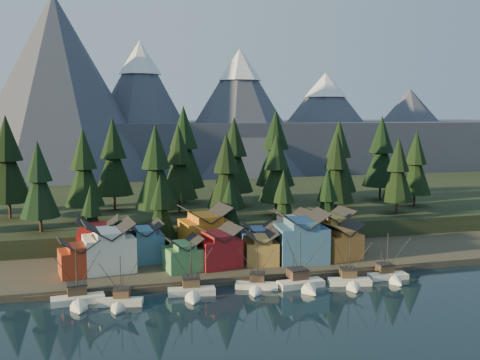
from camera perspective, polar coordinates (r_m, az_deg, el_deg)
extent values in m
plane|color=black|center=(96.44, 1.58, -13.77)|extent=(500.00, 500.00, 0.00)
cube|color=#39362A|center=(133.35, -3.21, -7.54)|extent=(400.00, 50.00, 1.50)
cube|color=black|center=(181.11, -6.31, -2.96)|extent=(420.00, 100.00, 6.00)
cube|color=#4B4136|center=(111.35, -0.80, -10.62)|extent=(80.00, 4.00, 1.00)
cube|color=#4E5365|center=(328.16, -10.07, 3.54)|extent=(560.00, 160.00, 30.00)
cone|color=#4E5365|center=(267.61, -18.96, 8.94)|extent=(100.00, 100.00, 90.00)
cone|color=#4E5365|center=(285.35, -10.51, 7.25)|extent=(80.00, 80.00, 72.00)
cone|color=white|center=(286.83, -10.64, 12.72)|extent=(22.40, 22.40, 17.28)
cone|color=#4E5365|center=(281.48, -0.05, 6.96)|extent=(84.00, 84.00, 68.00)
cone|color=white|center=(282.64, -0.05, 12.21)|extent=(23.52, 23.52, 16.32)
cone|color=#4E5365|center=(314.58, 9.02, 5.97)|extent=(92.00, 92.00, 58.00)
cone|color=white|center=(314.99, 9.09, 9.98)|extent=(25.76, 25.76, 13.92)
cone|color=#4E5365|center=(349.72, 17.57, 5.17)|extent=(88.00, 88.00, 50.00)
cube|color=silver|center=(104.32, -16.91, -12.23)|extent=(9.72, 4.08, 1.71)
cone|color=silver|center=(99.43, -16.75, -13.20)|extent=(3.49, 3.52, 3.20)
cube|color=black|center=(104.53, -16.90, -12.57)|extent=(9.95, 4.15, 0.37)
cube|color=brown|center=(105.44, -17.00, -11.08)|extent=(3.70, 3.51, 1.92)
cube|color=#262424|center=(105.12, -17.02, -10.53)|extent=(3.93, 3.74, 0.21)
cylinder|color=black|center=(103.20, -17.04, -9.19)|extent=(0.19, 0.19, 9.59)
cylinder|color=black|center=(106.87, -17.08, -10.00)|extent=(0.15, 0.15, 4.69)
cube|color=beige|center=(101.45, -12.59, -12.69)|extent=(8.19, 4.13, 1.42)
cone|color=beige|center=(97.47, -13.01, -13.53)|extent=(3.14, 3.14, 2.67)
cube|color=black|center=(101.63, -12.59, -12.97)|extent=(8.39, 4.21, 0.31)
cube|color=brown|center=(102.34, -12.48, -11.69)|extent=(3.31, 3.17, 1.60)
cube|color=#262424|center=(102.06, -12.50, -11.22)|extent=(3.52, 3.38, 0.18)
cylinder|color=black|center=(100.44, -12.62, -10.08)|extent=(0.16, 0.16, 8.01)
cylinder|color=black|center=(103.47, -12.36, -10.75)|extent=(0.12, 0.12, 3.92)
cube|color=silver|center=(104.84, -5.19, -11.87)|extent=(9.24, 3.87, 1.62)
cone|color=silver|center=(100.19, -4.99, -12.77)|extent=(3.31, 3.34, 3.03)
cube|color=black|center=(105.04, -5.18, -12.18)|extent=(9.46, 3.94, 0.35)
cube|color=brown|center=(105.91, -5.26, -10.78)|extent=(3.51, 3.32, 1.82)
cube|color=#262424|center=(105.60, -5.26, -10.26)|extent=(3.73, 3.54, 0.20)
cylinder|color=black|center=(103.77, -5.24, -9.00)|extent=(0.18, 0.18, 9.09)
cylinder|color=black|center=(107.26, -5.33, -9.76)|extent=(0.14, 0.14, 4.45)
cube|color=white|center=(107.95, 1.81, -11.30)|extent=(8.83, 5.44, 1.43)
cone|color=white|center=(103.58, 1.62, -12.10)|extent=(3.52, 3.63, 2.68)
cube|color=black|center=(108.12, 1.81, -11.57)|extent=(9.03, 5.55, 0.31)
cube|color=#463225|center=(108.98, 1.87, -10.35)|extent=(3.62, 3.51, 1.61)
cube|color=#262424|center=(108.72, 1.87, -9.90)|extent=(3.85, 3.74, 0.18)
cylinder|color=black|center=(107.06, 1.84, -8.83)|extent=(0.16, 0.16, 8.05)
cylinder|color=black|center=(110.29, 1.94, -9.46)|extent=(0.13, 0.13, 3.94)
cube|color=silver|center=(109.35, 6.51, -11.06)|extent=(9.44, 3.99, 1.76)
cone|color=silver|center=(105.04, 7.71, -11.85)|extent=(3.53, 3.39, 3.30)
cube|color=black|center=(109.56, 6.51, -11.39)|extent=(9.67, 4.06, 0.39)
cube|color=#51352B|center=(110.29, 6.15, -9.97)|extent=(3.76, 3.56, 1.98)
cube|color=#262424|center=(109.98, 6.15, -9.42)|extent=(4.00, 3.79, 0.22)
cylinder|color=black|center=(108.19, 6.43, -8.06)|extent=(0.20, 0.20, 9.91)
cylinder|color=black|center=(111.52, 5.74, -8.94)|extent=(0.15, 0.15, 4.84)
cube|color=silver|center=(112.47, 11.61, -10.67)|extent=(8.95, 4.75, 1.55)
cone|color=silver|center=(108.14, 12.17, -11.41)|extent=(3.48, 3.49, 2.90)
cube|color=black|center=(112.64, 11.60, -10.95)|extent=(9.16, 4.85, 0.34)
cube|color=#4E3D29|center=(113.48, 11.45, -9.72)|extent=(3.67, 3.52, 1.74)
cube|color=#262424|center=(113.21, 11.46, -9.25)|extent=(3.90, 3.75, 0.19)
cylinder|color=black|center=(111.53, 11.61, -8.11)|extent=(0.17, 0.17, 8.69)
cylinder|color=black|center=(114.76, 11.27, -8.82)|extent=(0.14, 0.14, 4.25)
cube|color=white|center=(117.89, 15.50, -9.96)|extent=(8.29, 3.21, 1.53)
cone|color=white|center=(114.12, 16.55, -10.56)|extent=(2.98, 2.91, 2.86)
cube|color=black|center=(118.05, 15.49, -10.22)|extent=(8.49, 3.26, 0.33)
cube|color=#473826|center=(118.74, 15.18, -9.08)|extent=(3.17, 2.99, 1.72)
cube|color=#262424|center=(118.49, 15.20, -8.63)|extent=(3.37, 3.19, 0.19)
cylinder|color=black|center=(116.97, 15.46, -7.54)|extent=(0.17, 0.17, 8.59)
cylinder|color=black|center=(119.84, 14.83, -8.26)|extent=(0.13, 0.13, 4.20)
cube|color=#A23219|center=(115.43, -16.79, -8.41)|extent=(8.76, 8.01, 5.25)
cube|color=#A23219|center=(114.65, -16.85, -6.89)|extent=(5.36, 7.23, 1.07)
cube|color=silver|center=(116.97, -13.81, -7.59)|extent=(11.22, 10.27, 7.28)
cube|color=silver|center=(115.97, -13.87, -5.52)|extent=(6.70, 9.46, 1.42)
cube|color=#49884E|center=(114.68, -6.09, -8.35)|extent=(8.28, 7.87, 4.86)
cube|color=#49884E|center=(113.94, -6.10, -6.92)|extent=(5.02, 7.22, 1.02)
cube|color=maroon|center=(116.65, -2.40, -7.72)|extent=(10.05, 9.26, 6.13)
cube|color=maroon|center=(115.77, -2.41, -5.97)|extent=(6.20, 8.32, 1.22)
cube|color=olive|center=(119.06, 2.26, -7.69)|extent=(8.03, 8.03, 5.05)
cube|color=olive|center=(118.33, 2.27, -6.28)|extent=(4.86, 7.42, 0.99)
cube|color=#3A658B|center=(121.26, 6.53, -6.76)|extent=(11.42, 9.86, 7.92)
cube|color=#3A658B|center=(120.23, 6.56, -4.58)|extent=(6.59, 9.30, 1.51)
cube|color=#BC7330|center=(125.05, 10.62, -6.94)|extent=(9.63, 8.84, 5.69)
cube|color=#BC7330|center=(124.28, 10.65, -5.41)|extent=(5.97, 7.90, 1.16)
cube|color=maroon|center=(124.69, -14.84, -6.78)|extent=(9.23, 8.25, 7.01)
cube|color=maroon|center=(123.79, -14.90, -4.92)|extent=(5.17, 7.98, 1.27)
cube|color=#3C688F|center=(122.26, -10.18, -7.06)|extent=(8.49, 8.03, 6.44)
cube|color=#3C688F|center=(121.40, -10.22, -5.34)|extent=(4.92, 7.60, 1.12)
cube|color=#C4731B|center=(126.52, -3.75, -6.11)|extent=(11.93, 10.56, 8.05)
cube|color=#C4731B|center=(125.53, -3.76, -3.99)|extent=(7.12, 9.70, 1.51)
cube|color=#3D5991|center=(126.15, 1.87, -6.78)|extent=(8.32, 7.19, 5.31)
cube|color=#3D5991|center=(125.43, 1.88, -5.37)|extent=(4.95, 6.59, 1.06)
cube|color=silver|center=(130.27, 5.65, -6.01)|extent=(10.01, 9.20, 6.88)
cube|color=silver|center=(129.43, 5.67, -4.27)|extent=(6.06, 8.39, 1.24)
cube|color=#A4823A|center=(132.49, 9.76, -5.80)|extent=(9.36, 8.85, 7.15)
cube|color=#A4823A|center=(131.63, 9.80, -4.03)|extent=(5.40, 8.40, 1.24)
cylinder|color=#332319|center=(158.75, -23.33, -2.90)|extent=(0.70, 0.70, 4.96)
cone|color=black|center=(157.36, -23.52, 0.95)|extent=(12.12, 12.12, 17.07)
cone|color=black|center=(156.77, -23.68, 4.16)|extent=(8.26, 8.26, 12.39)
cylinder|color=#332319|center=(138.00, -20.47, -4.42)|extent=(0.70, 0.70, 3.88)
cone|color=black|center=(136.64, -20.62, -0.95)|extent=(9.49, 9.49, 13.38)
cone|color=black|center=(135.92, -20.75, 1.93)|extent=(6.47, 6.47, 9.71)
cylinder|color=#332319|center=(149.02, -16.17, -3.34)|extent=(0.70, 0.70, 4.36)
cone|color=black|center=(147.66, -16.30, 0.27)|extent=(10.66, 10.66, 15.02)
cone|color=black|center=(146.99, -16.40, 3.28)|extent=(7.27, 7.27, 10.90)
cylinder|color=#332319|center=(163.71, -13.23, -2.25)|extent=(0.70, 0.70, 4.81)
cone|color=black|center=(162.40, -13.33, 1.38)|extent=(11.77, 11.77, 16.58)
cone|color=black|center=(161.81, -13.42, 4.40)|extent=(8.02, 8.02, 12.03)
cylinder|color=#332319|center=(139.68, -8.88, -3.78)|extent=(0.70, 0.70, 4.54)
cone|color=black|center=(138.20, -8.95, 0.23)|extent=(11.10, 11.10, 15.64)
cone|color=black|center=(137.49, -9.02, 3.57)|extent=(7.57, 7.57, 11.35)
cylinder|color=#332319|center=(155.27, -6.48, -2.67)|extent=(0.70, 0.70, 4.46)
cone|color=black|center=(153.95, -6.53, 0.87)|extent=(10.90, 10.90, 15.35)
cone|color=black|center=(153.32, -6.57, 3.82)|extent=(7.43, 7.43, 11.14)
cylinder|color=#332319|center=(140.61, -1.46, -3.71)|extent=(0.70, 0.70, 4.15)
cone|color=black|center=(139.22, -1.47, -0.08)|extent=(10.13, 10.13, 14.28)
cone|color=black|center=(138.51, -1.48, 2.95)|extent=(6.91, 6.91, 10.36)
cylinder|color=#332319|center=(165.38, -0.63, -1.97)|extent=(0.70, 0.70, 4.85)
cone|color=black|center=(164.07, -0.64, 1.66)|extent=(11.86, 11.86, 16.71)
cone|color=black|center=(163.50, -0.64, 4.67)|extent=(8.08, 8.08, 12.13)
cylinder|color=#332319|center=(151.51, 3.85, -2.97)|extent=(0.70, 0.70, 4.04)
cone|color=black|center=(150.24, 3.88, 0.33)|extent=(9.89, 9.89, 13.93)
cone|color=black|center=(149.58, 3.90, 3.06)|extent=(6.74, 6.74, 10.11)
cylinder|color=#332319|center=(177.33, 3.78, -1.30)|extent=(0.70, 0.70, 5.27)
cone|color=black|center=(176.05, 3.81, 2.38)|extent=(12.88, 12.88, 18.15)
cone|color=black|center=(175.54, 3.83, 5.43)|extent=(8.78, 8.78, 13.17)
cylinder|color=#332319|center=(152.71, 10.16, -2.96)|extent=(0.70, 0.70, 4.14)
cone|color=black|center=(151.43, 10.24, 0.39)|extent=(10.13, 10.13, 14.27)
cone|color=black|center=(150.78, 10.30, 3.17)|extent=(6.91, 6.91, 10.36)
cylinder|color=#332319|center=(170.31, 10.38, -1.85)|extent=(0.70, 0.70, 4.69)
cone|color=black|center=(169.07, 10.45, 1.56)|extent=(11.47, 11.47, 16.17)
cone|color=black|center=(168.50, 10.52, 4.39)|extent=(7.82, 7.82, 11.73)
cylinder|color=#332319|center=(159.31, 16.37, -2.78)|extent=(0.70, 0.70, 3.84)
cone|color=black|center=(158.15, 16.47, 0.19)|extent=(9.38, 9.38, 13.22)
cone|color=black|center=(157.52, 16.56, 2.65)|extent=(6.40, 6.40, 9.59)
cylinder|color=#332319|center=(183.71, 14.70, -1.29)|extent=(0.70, 0.70, 4.91)
cone|color=black|center=(182.52, 14.80, 2.02)|extent=(12.01, 12.01, 16.92)
cone|color=black|center=(182.01, 14.89, 4.76)|extent=(8.19, 8.19, 12.28)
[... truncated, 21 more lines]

